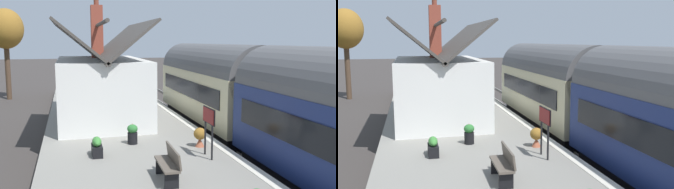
# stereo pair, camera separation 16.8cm
# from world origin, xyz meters

# --- Properties ---
(ground_plane) EXTENTS (160.00, 160.00, 0.00)m
(ground_plane) POSITION_xyz_m (0.00, 0.00, 0.00)
(ground_plane) COLOR #383330
(platform) EXTENTS (32.00, 6.16, 0.87)m
(platform) POSITION_xyz_m (0.00, 4.08, 0.44)
(platform) COLOR gray
(platform) RESTS_ON ground
(platform_edge_coping) EXTENTS (32.00, 0.36, 0.02)m
(platform_edge_coping) POSITION_xyz_m (0.00, 1.18, 0.88)
(platform_edge_coping) COLOR beige
(platform_edge_coping) RESTS_ON platform
(rail_near) EXTENTS (52.00, 0.08, 0.14)m
(rail_near) POSITION_xyz_m (0.00, -1.62, 0.07)
(rail_near) COLOR gray
(rail_near) RESTS_ON ground
(rail_far) EXTENTS (52.00, 0.08, 0.14)m
(rail_far) POSITION_xyz_m (0.00, -0.18, 0.07)
(rail_far) COLOR gray
(rail_far) RESTS_ON ground
(train) EXTENTS (20.41, 2.73, 4.32)m
(train) POSITION_xyz_m (-5.29, -0.90, 2.22)
(train) COLOR black
(train) RESTS_ON ground
(station_building) EXTENTS (7.48, 3.98, 5.66)m
(station_building) POSITION_xyz_m (-0.64, 4.76, 2.41)
(station_building) COLOR white
(station_building) RESTS_ON platform
(bench_near_building) EXTENTS (1.41, 0.48, 0.88)m
(bench_near_building) POSITION_xyz_m (-9.00, 3.72, 1.35)
(bench_near_building) COLOR brown
(bench_near_building) RESTS_ON platform
(bench_by_lamp) EXTENTS (1.41, 0.47, 0.88)m
(bench_by_lamp) POSITION_xyz_m (11.02, 3.71, 1.35)
(bench_by_lamp) COLOR brown
(bench_by_lamp) RESTS_ON platform
(bench_mid_platform) EXTENTS (1.41, 0.46, 0.88)m
(bench_mid_platform) POSITION_xyz_m (7.05, 3.87, 1.35)
(bench_mid_platform) COLOR brown
(bench_mid_platform) RESTS_ON platform
(bench_platform_end) EXTENTS (1.41, 0.46, 0.88)m
(bench_platform_end) POSITION_xyz_m (5.98, 3.84, 1.35)
(bench_platform_end) COLOR brown
(bench_platform_end) RESTS_ON platform
(planter_bench_left) EXTENTS (0.74, 0.32, 0.60)m
(planter_bench_left) POSITION_xyz_m (-6.34, 5.38, 1.16)
(planter_bench_left) COLOR black
(planter_bench_left) RESTS_ON platform
(planter_edge_far) EXTENTS (0.37, 0.37, 0.65)m
(planter_edge_far) POSITION_xyz_m (9.91, 5.08, 1.19)
(planter_edge_far) COLOR gray
(planter_edge_far) RESTS_ON platform
(planter_under_sign) EXTENTS (0.43, 0.43, 0.69)m
(planter_under_sign) POSITION_xyz_m (-6.19, 1.88, 1.24)
(planter_under_sign) COLOR #9E5138
(planter_under_sign) RESTS_ON platform
(planter_by_door) EXTENTS (0.37, 0.37, 0.75)m
(planter_by_door) POSITION_xyz_m (-5.26, 4.06, 1.24)
(planter_by_door) COLOR black
(planter_by_door) RESTS_ON platform
(planter_corner_building) EXTENTS (0.92, 0.32, 0.63)m
(planter_corner_building) POSITION_xyz_m (5.31, 4.42, 1.18)
(planter_corner_building) COLOR teal
(planter_corner_building) RESTS_ON platform
(station_sign_board) EXTENTS (0.96, 0.06, 1.57)m
(station_sign_board) POSITION_xyz_m (-7.37, 2.02, 2.06)
(station_sign_board) COLOR black
(station_sign_board) RESTS_ON platform
(tree_far_left) EXTENTS (2.87, 2.65, 6.89)m
(tree_far_left) POSITION_xyz_m (12.85, 10.66, 5.29)
(tree_far_left) COLOR #4C3828
(tree_far_left) RESTS_ON ground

